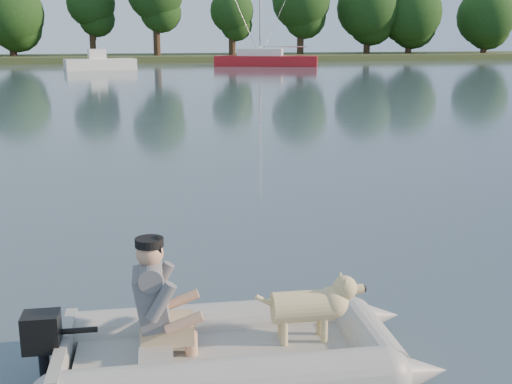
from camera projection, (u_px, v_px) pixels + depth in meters
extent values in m
plane|color=#4E5E6A|center=(276.00, 335.00, 5.77)|extent=(160.00, 160.00, 0.00)
cube|color=#47512D|center=(119.00, 59.00, 64.37)|extent=(160.00, 12.00, 0.70)
cylinder|color=#332316|center=(13.00, 47.00, 61.28)|extent=(0.70, 0.70, 2.94)
sphere|color=#1E4517|center=(10.00, 14.00, 60.55)|extent=(6.27, 6.27, 6.27)
cylinder|color=#332316|center=(93.00, 43.00, 63.41)|extent=(0.70, 0.70, 3.67)
sphere|color=#1E4517|center=(91.00, 3.00, 62.51)|extent=(4.69, 4.69, 4.69)
cylinder|color=#332316|center=(157.00, 39.00, 62.97)|extent=(0.70, 0.70, 4.29)
cylinder|color=#332316|center=(232.00, 45.00, 65.02)|extent=(0.70, 0.70, 3.21)
sphere|color=#1E4517|center=(232.00, 11.00, 64.23)|extent=(4.41, 4.41, 4.41)
cylinder|color=#332316|center=(300.00, 41.00, 67.14)|extent=(0.70, 0.70, 3.94)
sphere|color=#1E4517|center=(301.00, 1.00, 66.17)|extent=(6.03, 6.03, 6.03)
cylinder|color=#332316|center=(367.00, 43.00, 69.10)|extent=(0.70, 0.70, 3.52)
sphere|color=#1E4517|center=(368.00, 8.00, 68.24)|extent=(6.68, 6.68, 6.68)
cylinder|color=#332316|center=(409.00, 44.00, 69.96)|extent=(0.70, 0.70, 3.21)
sphere|color=#1E4517|center=(410.00, 13.00, 69.17)|extent=(6.79, 6.79, 6.79)
cylinder|color=#332316|center=(484.00, 45.00, 71.68)|extent=(0.70, 0.70, 2.96)
sphere|color=#1E4517|center=(486.00, 17.00, 70.95)|extent=(6.40, 6.40, 6.40)
cube|color=#A71319|center=(266.00, 62.00, 54.53)|extent=(8.97, 5.39, 1.08)
cube|color=white|center=(260.00, 52.00, 54.40)|extent=(4.20, 3.12, 0.65)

